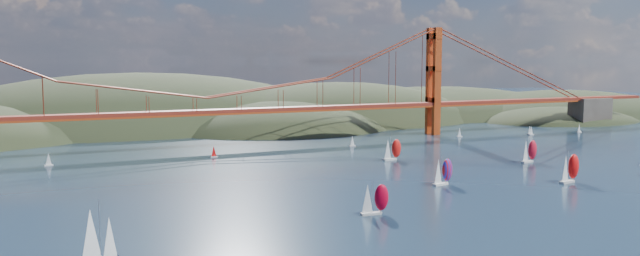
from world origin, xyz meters
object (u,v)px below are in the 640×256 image
at_px(racer_3, 529,151).
at_px(sloop_navy, 97,239).
at_px(racer_5, 392,149).
at_px(racer_0, 374,199).
at_px(racer_1, 569,168).
at_px(racer_rwb, 443,171).

bearing_deg(racer_3, sloop_navy, -171.88).
bearing_deg(racer_3, racer_5, 136.91).
xyz_separation_m(racer_0, racer_1, (75.92, 9.32, 0.71)).
distance_m(racer_0, racer_1, 76.49).
height_order(racer_3, racer_5, racer_3).
distance_m(racer_0, racer_3, 103.44).
distance_m(racer_1, racer_3, 39.41).
relative_size(racer_5, racer_rwb, 1.00).
distance_m(sloop_navy, racer_3, 170.02).
height_order(racer_3, racer_rwb, racer_3).
bearing_deg(racer_1, racer_5, 100.89).
xyz_separation_m(racer_3, racer_rwb, (-55.38, -21.35, -0.13)).
height_order(sloop_navy, racer_1, sloop_navy).
xyz_separation_m(sloop_navy, racer_rwb, (104.28, 37.09, -1.32)).
relative_size(racer_1, racer_5, 1.10).
height_order(racer_0, racer_rwb, racer_rwb).
bearing_deg(racer_3, racer_0, -166.38).
xyz_separation_m(racer_0, racer_5, (49.44, 71.15, 0.27)).
height_order(racer_1, racer_3, racer_1).
distance_m(racer_3, racer_rwb, 59.35).
bearing_deg(racer_5, racer_1, -72.03).
height_order(racer_1, racer_rwb, racer_1).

